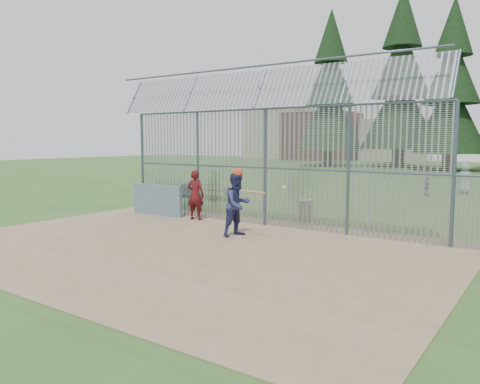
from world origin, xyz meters
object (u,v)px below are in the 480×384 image
Objects in this scene: dugout_wall at (157,200)px; onlooker at (195,195)px; trash_can at (306,210)px; batter at (238,204)px; bleacher at (208,190)px.

onlooker reaches higher than dugout_wall.
trash_can is at bearing 24.71° from dugout_wall.
batter is 0.65× the size of bleacher.
bleacher is (-1.73, 5.36, -0.21)m from dugout_wall.
dugout_wall is 1.36× the size of onlooker.
onlooker is 2.25× the size of trash_can.
onlooker is at bearing -144.18° from trash_can.
dugout_wall is 5.14m from batter.
onlooker reaches higher than trash_can.
batter reaches higher than dugout_wall.
bleacher is at bearing 157.33° from trash_can.
trash_can is at bearing -155.33° from onlooker.
onlooker is (-2.95, 1.51, -0.05)m from batter.
bleacher is (-6.64, 6.83, -0.58)m from batter.
trash_can is at bearing 9.41° from batter.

